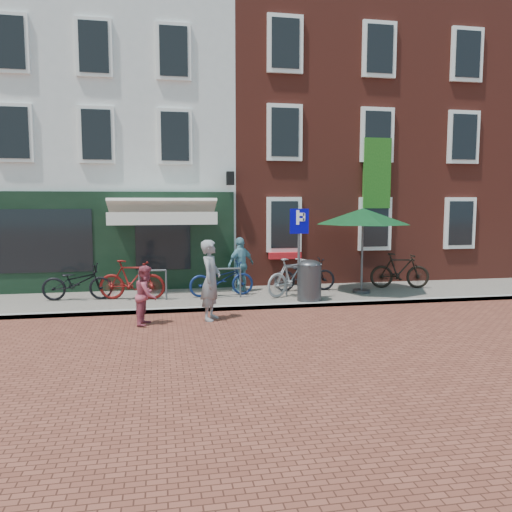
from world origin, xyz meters
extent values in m
plane|color=brown|center=(0.00, 0.00, 0.00)|extent=(80.00, 80.00, 0.00)
cube|color=slate|center=(1.00, 1.50, 0.05)|extent=(24.00, 3.00, 0.10)
cube|color=silver|center=(-5.00, 7.00, 4.50)|extent=(8.00, 8.00, 9.00)
cube|color=maroon|center=(2.00, 7.00, 5.00)|extent=(6.00, 8.00, 10.00)
cube|color=maroon|center=(8.00, 7.00, 5.00)|extent=(6.00, 8.00, 10.00)
cylinder|color=#3E3D40|center=(0.57, 0.41, 0.57)|extent=(0.63, 0.63, 0.95)
ellipsoid|color=#3E3D40|center=(0.57, 0.41, 1.12)|extent=(0.63, 0.63, 0.28)
cylinder|color=#4C4C4F|center=(0.30, 0.52, 1.29)|extent=(0.07, 0.07, 2.37)
cube|color=#02009C|center=(0.30, 0.50, 2.20)|extent=(0.50, 0.04, 0.65)
cylinder|color=#4C4C4F|center=(2.40, 1.30, 0.14)|extent=(0.50, 0.50, 0.08)
cylinder|color=#4C4C4F|center=(2.40, 1.30, 1.25)|extent=(0.06, 0.06, 2.30)
cone|color=#0C3A19|center=(2.40, 1.30, 2.40)|extent=(2.74, 2.74, 0.45)
imported|color=gray|center=(-2.17, -0.88, 0.92)|extent=(0.66, 0.79, 1.85)
imported|color=#A03F50|center=(-3.61, -1.06, 0.66)|extent=(0.63, 0.74, 1.32)
imported|color=#649EAE|center=(-1.00, 2.09, 0.90)|extent=(1.00, 0.82, 1.59)
imported|color=black|center=(-5.47, 1.64, 0.58)|extent=(1.85, 0.71, 0.96)
imported|color=#64100D|center=(-4.04, 1.45, 0.63)|extent=(1.83, 0.83, 1.06)
imported|color=#101F4D|center=(-1.63, 1.51, 0.58)|extent=(1.89, 0.87, 0.96)
imported|color=#949597|center=(0.30, 1.18, 0.63)|extent=(1.80, 1.27, 1.06)
imported|color=black|center=(0.86, 1.88, 0.58)|extent=(1.84, 0.67, 0.96)
imported|color=black|center=(3.82, 1.78, 0.63)|extent=(1.84, 0.90, 1.06)
camera|label=1|loc=(-3.29, -12.37, 2.71)|focal=35.71mm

